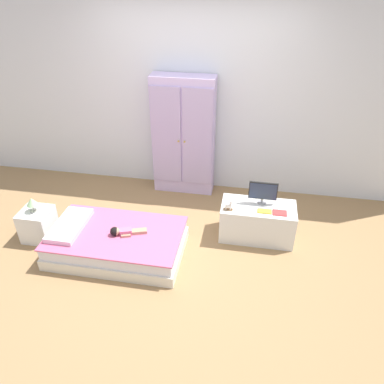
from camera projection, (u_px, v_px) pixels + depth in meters
The scene contains 13 objects.
ground_plane at pixel (172, 255), 4.14m from camera, with size 10.00×10.00×0.02m, color #99754C.
back_wall at pixel (196, 92), 4.71m from camera, with size 6.40×0.05×2.70m, color silver.
bed at pixel (117, 243), 4.09m from camera, with size 1.45×0.86×0.28m.
pillow at pixel (70, 225), 4.07m from camera, with size 0.31×0.61×0.06m, color silver.
doll at pixel (122, 231), 3.97m from camera, with size 0.38×0.19×0.10m.
nightstand at pixel (38, 224), 4.29m from camera, with size 0.33×0.33×0.38m, color white.
table_lamp at pixel (32, 202), 4.12m from camera, with size 0.13×0.13×0.18m.
wardrobe at pixel (184, 137), 4.88m from camera, with size 0.81×0.30×1.61m.
tv_stand at pixel (257, 221), 4.29m from camera, with size 0.84×0.42×0.43m, color silver.
tv_monitor at pixel (263, 192), 4.15m from camera, with size 0.32×0.10×0.27m.
rocking_horse_toy at pixel (229, 205), 4.08m from camera, with size 0.10×0.04×0.12m.
book_yellow at pixel (265, 211), 4.08m from camera, with size 0.15×0.08×0.01m, color gold.
book_red at pixel (280, 213), 4.06m from camera, with size 0.15×0.11×0.01m, color #CC3838.
Camera 1 is at (0.77, -3.02, 2.82)m, focal length 34.56 mm.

